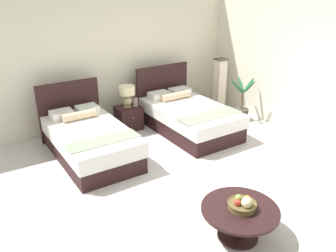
{
  "coord_description": "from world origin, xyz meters",
  "views": [
    {
      "loc": [
        -2.79,
        -3.9,
        2.91
      ],
      "look_at": [
        -0.08,
        0.41,
        0.73
      ],
      "focal_mm": 37.19,
      "sensor_mm": 36.0,
      "label": 1
    }
  ],
  "objects_px": {
    "vase": "(135,102)",
    "potted_palm": "(242,108)",
    "table_lamp": "(127,94)",
    "fruit_bowl": "(243,204)",
    "bed_near_window": "(89,140)",
    "bed_near_corner": "(188,116)",
    "coffee_table": "(239,215)",
    "floor_lamp_corner": "(220,84)",
    "nightstand": "(129,118)"
  },
  "relations": [
    {
      "from": "vase",
      "to": "potted_palm",
      "type": "distance_m",
      "value": 2.36
    },
    {
      "from": "table_lamp",
      "to": "fruit_bowl",
      "type": "xyz_separation_m",
      "value": [
        -0.32,
        -3.7,
        -0.28
      ]
    },
    {
      "from": "bed_near_window",
      "to": "bed_near_corner",
      "type": "height_order",
      "value": "bed_near_corner"
    },
    {
      "from": "fruit_bowl",
      "to": "coffee_table",
      "type": "bearing_deg",
      "value": 123.22
    },
    {
      "from": "bed_near_window",
      "to": "potted_palm",
      "type": "bearing_deg",
      "value": -2.29
    },
    {
      "from": "bed_near_corner",
      "to": "fruit_bowl",
      "type": "xyz_separation_m",
      "value": [
        -1.3,
        -2.97,
        0.17
      ]
    },
    {
      "from": "floor_lamp_corner",
      "to": "bed_near_corner",
      "type": "bearing_deg",
      "value": -153.72
    },
    {
      "from": "bed_near_corner",
      "to": "floor_lamp_corner",
      "type": "distance_m",
      "value": 1.58
    },
    {
      "from": "table_lamp",
      "to": "nightstand",
      "type": "bearing_deg",
      "value": -90.0
    },
    {
      "from": "table_lamp",
      "to": "vase",
      "type": "bearing_deg",
      "value": -22.48
    },
    {
      "from": "bed_near_window",
      "to": "floor_lamp_corner",
      "type": "distance_m",
      "value": 3.56
    },
    {
      "from": "vase",
      "to": "potted_palm",
      "type": "bearing_deg",
      "value": -20.32
    },
    {
      "from": "bed_near_window",
      "to": "table_lamp",
      "type": "bearing_deg",
      "value": 33.55
    },
    {
      "from": "fruit_bowl",
      "to": "potted_palm",
      "type": "xyz_separation_m",
      "value": [
        2.66,
        2.83,
        -0.21
      ]
    },
    {
      "from": "coffee_table",
      "to": "potted_palm",
      "type": "height_order",
      "value": "potted_palm"
    },
    {
      "from": "bed_near_window",
      "to": "floor_lamp_corner",
      "type": "height_order",
      "value": "floor_lamp_corner"
    },
    {
      "from": "bed_near_corner",
      "to": "coffee_table",
      "type": "height_order",
      "value": "bed_near_corner"
    },
    {
      "from": "vase",
      "to": "potted_palm",
      "type": "height_order",
      "value": "potted_palm"
    },
    {
      "from": "bed_near_window",
      "to": "nightstand",
      "type": "bearing_deg",
      "value": 32.83
    },
    {
      "from": "bed_near_window",
      "to": "nightstand",
      "type": "xyz_separation_m",
      "value": [
        1.11,
        0.71,
        -0.07
      ]
    },
    {
      "from": "table_lamp",
      "to": "coffee_table",
      "type": "relative_size",
      "value": 0.47
    },
    {
      "from": "nightstand",
      "to": "floor_lamp_corner",
      "type": "bearing_deg",
      "value": -0.54
    },
    {
      "from": "nightstand",
      "to": "fruit_bowl",
      "type": "height_order",
      "value": "fruit_bowl"
    },
    {
      "from": "fruit_bowl",
      "to": "vase",
      "type": "bearing_deg",
      "value": 82.7
    },
    {
      "from": "nightstand",
      "to": "table_lamp",
      "type": "bearing_deg",
      "value": 90.0
    },
    {
      "from": "nightstand",
      "to": "coffee_table",
      "type": "bearing_deg",
      "value": -95.22
    },
    {
      "from": "nightstand",
      "to": "vase",
      "type": "distance_m",
      "value": 0.37
    },
    {
      "from": "bed_near_corner",
      "to": "table_lamp",
      "type": "bearing_deg",
      "value": 143.35
    },
    {
      "from": "bed_near_window",
      "to": "coffee_table",
      "type": "height_order",
      "value": "bed_near_window"
    },
    {
      "from": "coffee_table",
      "to": "fruit_bowl",
      "type": "bearing_deg",
      "value": -56.78
    },
    {
      "from": "nightstand",
      "to": "bed_near_corner",
      "type": "bearing_deg",
      "value": -35.89
    },
    {
      "from": "vase",
      "to": "nightstand",
      "type": "bearing_deg",
      "value": 164.59
    },
    {
      "from": "floor_lamp_corner",
      "to": "fruit_bowl",
      "type": "bearing_deg",
      "value": -126.42
    },
    {
      "from": "bed_near_window",
      "to": "vase",
      "type": "bearing_deg",
      "value": 28.3
    },
    {
      "from": "bed_near_window",
      "to": "table_lamp",
      "type": "height_order",
      "value": "bed_near_window"
    },
    {
      "from": "nightstand",
      "to": "coffee_table",
      "type": "xyz_separation_m",
      "value": [
        -0.33,
        -3.66,
        0.07
      ]
    },
    {
      "from": "bed_near_corner",
      "to": "floor_lamp_corner",
      "type": "relative_size",
      "value": 1.77
    },
    {
      "from": "floor_lamp_corner",
      "to": "nightstand",
      "type": "bearing_deg",
      "value": 179.46
    },
    {
      "from": "coffee_table",
      "to": "floor_lamp_corner",
      "type": "distance_m",
      "value": 4.55
    },
    {
      "from": "coffee_table",
      "to": "fruit_bowl",
      "type": "height_order",
      "value": "fruit_bowl"
    },
    {
      "from": "nightstand",
      "to": "table_lamp",
      "type": "distance_m",
      "value": 0.52
    },
    {
      "from": "nightstand",
      "to": "floor_lamp_corner",
      "type": "height_order",
      "value": "floor_lamp_corner"
    },
    {
      "from": "bed_near_corner",
      "to": "nightstand",
      "type": "bearing_deg",
      "value": 144.11
    },
    {
      "from": "bed_near_corner",
      "to": "coffee_table",
      "type": "distance_m",
      "value": 3.23
    },
    {
      "from": "coffee_table",
      "to": "floor_lamp_corner",
      "type": "relative_size",
      "value": 0.77
    },
    {
      "from": "vase",
      "to": "coffee_table",
      "type": "xyz_separation_m",
      "value": [
        -0.48,
        -3.62,
        -0.27
      ]
    },
    {
      "from": "coffee_table",
      "to": "potted_palm",
      "type": "bearing_deg",
      "value": 46.46
    },
    {
      "from": "table_lamp",
      "to": "fruit_bowl",
      "type": "distance_m",
      "value": 3.73
    },
    {
      "from": "bed_near_corner",
      "to": "vase",
      "type": "relative_size",
      "value": 11.6
    },
    {
      "from": "coffee_table",
      "to": "fruit_bowl",
      "type": "xyz_separation_m",
      "value": [
        0.01,
        -0.02,
        0.17
      ]
    }
  ]
}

